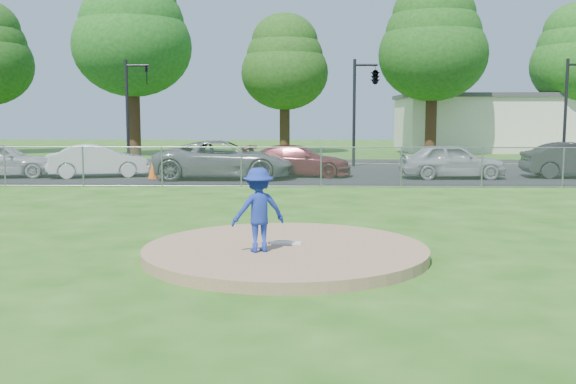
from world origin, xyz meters
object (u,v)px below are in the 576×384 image
tree_right (433,41)px  parked_car_gray (224,160)px  traffic_cone (153,169)px  tree_left (132,31)px  traffic_signal_center (373,78)px  tree_center (285,62)px  pitcher (258,210)px  traffic_signal_right (570,102)px  parked_car_pearl (452,161)px  parked_car_white (99,161)px  commercial_building (507,122)px  parked_car_darkred (298,161)px  traffic_signal_left (131,103)px  parked_car_silver (1,160)px

tree_right → parked_car_gray: bearing=-125.3°
tree_right → traffic_cone: tree_right is taller
tree_left → traffic_signal_center: (14.97, -9.00, -3.63)m
tree_center → pitcher: tree_center is taller
tree_center → traffic_cone: tree_center is taller
traffic_signal_right → parked_car_pearl: size_ratio=1.27×
pitcher → parked_car_gray: size_ratio=0.26×
parked_car_white → parked_car_pearl: bearing=-108.0°
tree_center → traffic_cone: (-5.08, -18.93, -6.06)m
commercial_building → parked_car_darkred: commercial_building is taller
tree_right → traffic_signal_center: (-5.03, -10.00, -3.04)m
tree_right → traffic_signal_left: (-17.76, -10.00, -4.29)m
traffic_cone → parked_car_gray: bearing=-0.5°
traffic_signal_center → parked_car_gray: bearing=-135.2°
commercial_building → traffic_signal_left: size_ratio=2.93×
tree_right → parked_car_silver: 28.23m
traffic_cone → pitcher: bearing=-70.2°
traffic_signal_right → parked_car_pearl: bearing=-139.2°
tree_center → parked_car_pearl: size_ratio=2.24×
tree_right → parked_car_pearl: 18.05m
tree_center → parked_car_silver: 22.74m
tree_left → parked_car_pearl: bearing=-41.3°
pitcher → parked_car_white: pitcher is taller
parked_car_silver → parked_car_gray: size_ratio=0.76×
tree_right → parked_car_darkred: 19.30m
commercial_building → parked_car_white: 33.21m
tree_left → traffic_cone: 18.42m
traffic_signal_right → parked_car_gray: size_ratio=0.96×
pitcher → parked_car_silver: size_ratio=0.35×
pitcher → parked_car_white: bearing=-85.6°
parked_car_white → parked_car_gray: parked_car_gray is taller
parked_car_gray → tree_left: bearing=26.9°
tree_left → tree_right: tree_left is taller
traffic_signal_left → traffic_signal_right: same height
traffic_signal_right → tree_center: bearing=141.8°
tree_left → parked_car_gray: tree_left is taller
traffic_signal_right → parked_car_pearl: (-7.55, -6.52, -2.60)m
tree_center → tree_right: bearing=-11.3°
tree_center → parked_car_pearl: tree_center is taller
parked_car_silver → tree_left: bearing=-19.3°
commercial_building → tree_right: (-7.00, -6.00, 5.49)m
pitcher → parked_car_silver: 20.08m
commercial_building → tree_left: size_ratio=1.31×
commercial_building → parked_car_gray: commercial_building is taller
traffic_signal_left → parked_car_silver: traffic_signal_left is taller
parked_car_silver → parked_car_white: parked_car_silver is taller
pitcher → commercial_building: bearing=-135.3°
tree_right → parked_car_gray: 21.88m
traffic_signal_left → traffic_signal_center: same height
traffic_signal_left → parked_car_darkred: bearing=-32.5°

